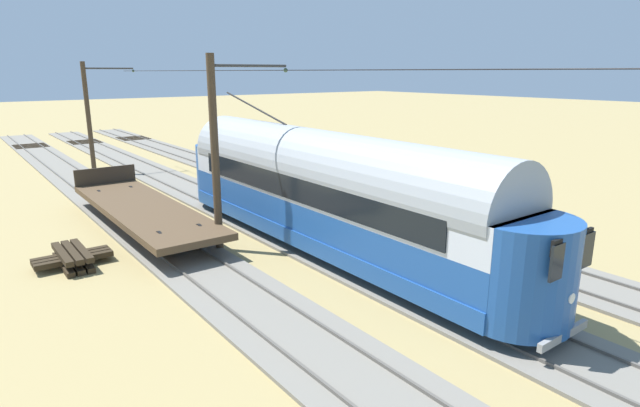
{
  "coord_description": "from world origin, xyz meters",
  "views": [
    {
      "loc": [
        10.55,
        18.92,
        6.24
      ],
      "look_at": [
        -0.44,
        4.21,
        1.5
      ],
      "focal_mm": 28.73,
      "sensor_mm": 36.0,
      "label": 1
    }
  ],
  "objects_px": {
    "vintage_streetcar": "(324,189)",
    "catenary_pole_foreground": "(90,116)",
    "flatcar_adjacent": "(142,208)",
    "switch_stand": "(283,166)",
    "spare_tie_stack": "(73,257)",
    "catenary_pole_mid_near": "(217,150)"
  },
  "relations": [
    {
      "from": "flatcar_adjacent",
      "to": "switch_stand",
      "type": "distance_m",
      "value": 11.72
    },
    {
      "from": "switch_stand",
      "to": "spare_tie_stack",
      "type": "xyz_separation_m",
      "value": [
        13.6,
        8.24,
        -0.43
      ]
    },
    {
      "from": "vintage_streetcar",
      "to": "spare_tie_stack",
      "type": "bearing_deg",
      "value": -26.74
    },
    {
      "from": "vintage_streetcar",
      "to": "flatcar_adjacent",
      "type": "xyz_separation_m",
      "value": [
        4.33,
        -6.58,
        -1.4
      ]
    },
    {
      "from": "flatcar_adjacent",
      "to": "switch_stand",
      "type": "height_order",
      "value": "flatcar_adjacent"
    },
    {
      "from": "catenary_pole_mid_near",
      "to": "spare_tie_stack",
      "type": "distance_m",
      "value": 5.95
    },
    {
      "from": "flatcar_adjacent",
      "to": "vintage_streetcar",
      "type": "bearing_deg",
      "value": 123.33
    },
    {
      "from": "vintage_streetcar",
      "to": "switch_stand",
      "type": "bearing_deg",
      "value": -116.6
    },
    {
      "from": "flatcar_adjacent",
      "to": "catenary_pole_mid_near",
      "type": "xyz_separation_m",
      "value": [
        -1.46,
        4.27,
        2.74
      ]
    },
    {
      "from": "catenary_pole_mid_near",
      "to": "spare_tie_stack",
      "type": "relative_size",
      "value": 2.85
    },
    {
      "from": "vintage_streetcar",
      "to": "catenary_pole_foreground",
      "type": "distance_m",
      "value": 20.26
    },
    {
      "from": "catenary_pole_mid_near",
      "to": "flatcar_adjacent",
      "type": "bearing_deg",
      "value": -71.07
    },
    {
      "from": "catenary_pole_foreground",
      "to": "spare_tie_stack",
      "type": "distance_m",
      "value": 17.19
    },
    {
      "from": "flatcar_adjacent",
      "to": "catenary_pole_foreground",
      "type": "relative_size",
      "value": 1.62
    },
    {
      "from": "catenary_pole_foreground",
      "to": "switch_stand",
      "type": "bearing_deg",
      "value": 138.19
    },
    {
      "from": "switch_stand",
      "to": "vintage_streetcar",
      "type": "bearing_deg",
      "value": 63.4
    },
    {
      "from": "vintage_streetcar",
      "to": "flatcar_adjacent",
      "type": "height_order",
      "value": "vintage_streetcar"
    },
    {
      "from": "vintage_streetcar",
      "to": "switch_stand",
      "type": "xyz_separation_m",
      "value": [
        -6.03,
        -12.05,
        -1.56
      ]
    },
    {
      "from": "vintage_streetcar",
      "to": "switch_stand",
      "type": "height_order",
      "value": "vintage_streetcar"
    },
    {
      "from": "vintage_streetcar",
      "to": "catenary_pole_mid_near",
      "type": "xyz_separation_m",
      "value": [
        2.87,
        -2.32,
        1.34
      ]
    },
    {
      "from": "catenary_pole_mid_near",
      "to": "catenary_pole_foreground",
      "type": "bearing_deg",
      "value": -90.0
    },
    {
      "from": "catenary_pole_mid_near",
      "to": "vintage_streetcar",
      "type": "bearing_deg",
      "value": 141.06
    }
  ]
}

